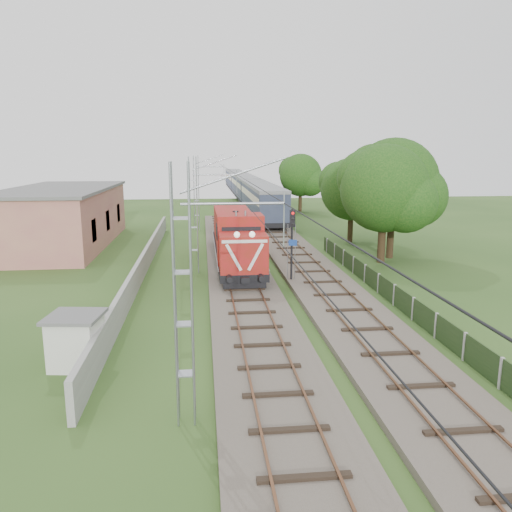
{
  "coord_description": "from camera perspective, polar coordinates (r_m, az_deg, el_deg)",
  "views": [
    {
      "loc": [
        -2.37,
        -22.38,
        8.23
      ],
      "look_at": [
        0.74,
        6.61,
        2.2
      ],
      "focal_mm": 35.0,
      "sensor_mm": 36.0,
      "label": 1
    }
  ],
  "objects": [
    {
      "name": "fence",
      "position": [
        28.46,
        15.53,
        -4.31
      ],
      "size": [
        0.12,
        32.0,
        1.2
      ],
      "color": "black",
      "rests_on": "ground"
    },
    {
      "name": "relay_hut",
      "position": [
        20.97,
        -19.86,
        -9.04
      ],
      "size": [
        2.28,
        2.28,
        2.1
      ],
      "color": "silver",
      "rests_on": "ground"
    },
    {
      "name": "signal_post",
      "position": [
        31.4,
        4.15,
        2.63
      ],
      "size": [
        0.52,
        0.41,
        4.82
      ],
      "color": "black",
      "rests_on": "ground"
    },
    {
      "name": "tree_d",
      "position": [
        71.91,
        5.18,
        9.14
      ],
      "size": [
        6.3,
        6.0,
        8.16
      ],
      "color": "#3E2B19",
      "rests_on": "ground"
    },
    {
      "name": "boundary_wall",
      "position": [
        35.43,
        -12.68,
        -0.8
      ],
      "size": [
        0.25,
        40.0,
        1.5
      ],
      "primitive_type": "cube",
      "color": "#9E9E99",
      "rests_on": "ground"
    },
    {
      "name": "tree_b",
      "position": [
        40.66,
        15.55,
        7.94
      ],
      "size": [
        7.26,
        6.92,
        9.42
      ],
      "color": "#3E2B19",
      "rests_on": "ground"
    },
    {
      "name": "coach_rake",
      "position": [
        87.15,
        -1.28,
        8.03
      ],
      "size": [
        3.27,
        72.98,
        3.78
      ],
      "color": "black",
      "rests_on": "ground"
    },
    {
      "name": "ground",
      "position": [
        23.96,
        -0.08,
        -8.4
      ],
      "size": [
        140.0,
        140.0,
        0.0
      ],
      "primitive_type": "plane",
      "color": "#2A481B",
      "rests_on": "ground"
    },
    {
      "name": "tree_a",
      "position": [
        38.71,
        14.57,
        7.37
      ],
      "size": [
        6.89,
        6.56,
        8.93
      ],
      "color": "#3E2B19",
      "rests_on": "ground"
    },
    {
      "name": "track_side",
      "position": [
        43.76,
        3.67,
        1.06
      ],
      "size": [
        4.2,
        80.0,
        0.45
      ],
      "color": "#6B6054",
      "rests_on": "ground"
    },
    {
      "name": "track_main",
      "position": [
        30.56,
        -1.47,
        -3.59
      ],
      "size": [
        4.2,
        70.0,
        0.45
      ],
      "color": "#6B6054",
      "rests_on": "ground"
    },
    {
      "name": "locomotive",
      "position": [
        36.98,
        -2.37,
        2.29
      ],
      "size": [
        2.94,
        16.76,
        4.26
      ],
      "color": "black",
      "rests_on": "ground"
    },
    {
      "name": "catenary",
      "position": [
        34.64,
        -7.06,
        4.66
      ],
      "size": [
        3.31,
        70.0,
        8.0
      ],
      "color": "gray",
      "rests_on": "ground"
    },
    {
      "name": "station_building",
      "position": [
        48.39,
        -21.27,
        4.25
      ],
      "size": [
        8.4,
        20.4,
        5.22
      ],
      "color": "tan",
      "rests_on": "ground"
    },
    {
      "name": "tree_c",
      "position": [
        47.34,
        10.98,
        7.43
      ],
      "size": [
        6.05,
        5.77,
        7.85
      ],
      "color": "#3E2B19",
      "rests_on": "ground"
    }
  ]
}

